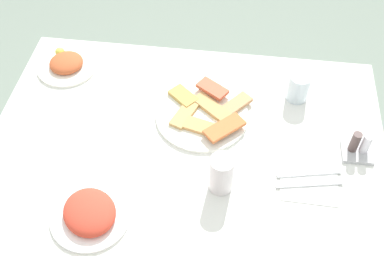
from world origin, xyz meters
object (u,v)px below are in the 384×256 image
object	(u,v)px
paper_napkin	(309,179)
fork	(309,173)
soda_can	(221,174)
salad_plate_rice	(90,213)
salad_plate_greens	(66,64)
spoon	(309,184)
drinking_glass	(298,87)
pide_platter	(204,113)
condiment_caddy	(359,147)
dining_table	(185,161)

from	to	relation	value
paper_napkin	fork	size ratio (longest dim) A/B	0.86
soda_can	fork	distance (m)	0.26
salad_plate_rice	paper_napkin	xyz separation A→B (m)	(-0.58, -0.19, -0.02)
salad_plate_greens	spoon	size ratio (longest dim) A/B	1.09
drinking_glass	paper_napkin	distance (m)	0.32
paper_napkin	fork	xyz separation A→B (m)	(0.00, -0.02, 0.00)
spoon	soda_can	bearing A→B (deg)	-3.00
soda_can	fork	world-z (taller)	soda_can
soda_can	fork	xyz separation A→B (m)	(-0.25, -0.07, -0.06)
pide_platter	salad_plate_rice	world-z (taller)	salad_plate_rice
pide_platter	salad_plate_rice	bearing A→B (deg)	56.75
pide_platter	condiment_caddy	distance (m)	0.47
dining_table	paper_napkin	world-z (taller)	paper_napkin
drinking_glass	fork	xyz separation A→B (m)	(-0.03, 0.30, -0.04)
drinking_glass	dining_table	bearing A→B (deg)	36.67
soda_can	spoon	bearing A→B (deg)	-171.81
condiment_caddy	salad_plate_rice	bearing A→B (deg)	23.23
soda_can	condiment_caddy	bearing A→B (deg)	-156.35
pide_platter	fork	bearing A→B (deg)	150.21
drinking_glass	salad_plate_greens	bearing A→B (deg)	-3.28
fork	pide_platter	bearing A→B (deg)	-41.86
salad_plate_greens	spoon	bearing A→B (deg)	154.86
salad_plate_rice	drinking_glass	world-z (taller)	drinking_glass
salad_plate_greens	spoon	xyz separation A→B (m)	(-0.81, 0.38, -0.01)
pide_platter	drinking_glass	distance (m)	0.31
spoon	dining_table	bearing A→B (deg)	-25.21
paper_napkin	salad_plate_rice	bearing A→B (deg)	18.44
salad_plate_rice	soda_can	distance (m)	0.36
dining_table	fork	world-z (taller)	fork
dining_table	pide_platter	bearing A→B (deg)	-108.44
pide_platter	soda_can	bearing A→B (deg)	106.23
dining_table	drinking_glass	distance (m)	0.43
pide_platter	soda_can	size ratio (longest dim) A/B	2.46
salad_plate_rice	fork	distance (m)	0.62
salad_plate_rice	condiment_caddy	bearing A→B (deg)	-156.77
dining_table	spoon	xyz separation A→B (m)	(-0.36, 0.09, 0.08)
drinking_glass	paper_napkin	size ratio (longest dim) A/B	0.59
dining_table	salad_plate_rice	world-z (taller)	salad_plate_rice
salad_plate_rice	fork	bearing A→B (deg)	-159.97
salad_plate_rice	drinking_glass	distance (m)	0.75
condiment_caddy	paper_napkin	bearing A→B (deg)	39.34
spoon	pide_platter	bearing A→B (deg)	-45.60
pide_platter	salad_plate_rice	distance (m)	0.47
salad_plate_rice	paper_napkin	bearing A→B (deg)	-161.56
drinking_glass	paper_napkin	world-z (taller)	drinking_glass
salad_plate_greens	soda_can	distance (m)	0.71
dining_table	paper_napkin	bearing A→B (deg)	168.69
spoon	drinking_glass	bearing A→B (deg)	-95.88
spoon	condiment_caddy	size ratio (longest dim) A/B	2.06
dining_table	salad_plate_greens	distance (m)	0.54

